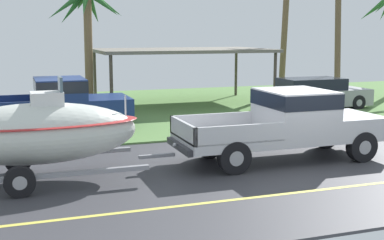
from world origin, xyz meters
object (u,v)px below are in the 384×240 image
(boat_on_trailer, at_px, (37,133))
(carport_awning, at_px, (182,51))
(parked_pickup_background, at_px, (59,102))
(parked_sedan_near, at_px, (314,94))
(palm_tree_near_right, at_px, (87,16))
(pickup_truck_towing, at_px, (293,121))

(boat_on_trailer, height_order, carport_awning, carport_awning)
(parked_pickup_background, relative_size, parked_sedan_near, 1.18)
(carport_awning, relative_size, palm_tree_near_right, 1.51)
(boat_on_trailer, height_order, palm_tree_near_right, palm_tree_near_right)
(pickup_truck_towing, height_order, parked_sedan_near, pickup_truck_towing)
(pickup_truck_towing, height_order, palm_tree_near_right, palm_tree_near_right)
(boat_on_trailer, bearing_deg, pickup_truck_towing, -0.00)
(pickup_truck_towing, bearing_deg, parked_sedan_near, 54.14)
(carport_awning, bearing_deg, parked_sedan_near, -33.95)
(parked_pickup_background, distance_m, palm_tree_near_right, 4.68)
(parked_sedan_near, bearing_deg, palm_tree_near_right, 169.18)
(pickup_truck_towing, distance_m, parked_sedan_near, 9.39)
(parked_sedan_near, bearing_deg, boat_on_trailer, -147.60)
(palm_tree_near_right, bearing_deg, pickup_truck_towing, -67.08)
(pickup_truck_towing, xyz_separation_m, parked_pickup_background, (-5.47, 6.11, -0.01))
(pickup_truck_towing, relative_size, boat_on_trailer, 1.01)
(boat_on_trailer, xyz_separation_m, palm_tree_near_right, (2.50, 9.41, 2.86))
(parked_pickup_background, height_order, palm_tree_near_right, palm_tree_near_right)
(parked_sedan_near, height_order, carport_awning, carport_awning)
(pickup_truck_towing, height_order, boat_on_trailer, boat_on_trailer)
(pickup_truck_towing, distance_m, carport_awning, 11.07)
(boat_on_trailer, distance_m, parked_pickup_background, 6.19)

